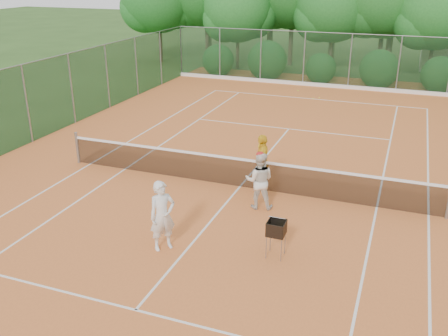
% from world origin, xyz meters
% --- Properties ---
extents(ground, '(120.00, 120.00, 0.00)m').
position_xyz_m(ground, '(0.00, 0.00, 0.00)').
color(ground, '#2B4C1B').
rests_on(ground, ground).
extents(clay_court, '(18.00, 36.00, 0.02)m').
position_xyz_m(clay_court, '(0.00, 0.00, 0.01)').
color(clay_court, orange).
rests_on(clay_court, ground).
extents(tennis_net, '(11.97, 0.10, 1.10)m').
position_xyz_m(tennis_net, '(0.00, 0.00, 0.53)').
color(tennis_net, gray).
rests_on(tennis_net, clay_court).
extents(player_white, '(0.73, 0.75, 1.75)m').
position_xyz_m(player_white, '(-0.55, -4.07, 0.89)').
color(player_white, silver).
rests_on(player_white, clay_court).
extents(player_center_grp, '(0.91, 0.78, 1.68)m').
position_xyz_m(player_center_grp, '(0.96, -1.14, 0.85)').
color(player_center_grp, silver).
rests_on(player_center_grp, clay_court).
extents(player_yellow, '(0.70, 1.09, 1.73)m').
position_xyz_m(player_yellow, '(0.65, 0.17, 0.89)').
color(player_yellow, yellow).
rests_on(player_yellow, clay_court).
extents(ball_hopper, '(0.40, 0.40, 0.92)m').
position_xyz_m(ball_hopper, '(2.08, -3.48, 0.75)').
color(ball_hopper, gray).
rests_on(ball_hopper, clay_court).
extents(stray_ball_a, '(0.07, 0.07, 0.07)m').
position_xyz_m(stray_ball_a, '(0.22, 12.13, 0.05)').
color(stray_ball_a, yellow).
rests_on(stray_ball_a, clay_court).
extents(stray_ball_b, '(0.07, 0.07, 0.07)m').
position_xyz_m(stray_ball_b, '(-1.18, 13.36, 0.05)').
color(stray_ball_b, '#BED732').
rests_on(stray_ball_b, clay_court).
extents(stray_ball_c, '(0.07, 0.07, 0.07)m').
position_xyz_m(stray_ball_c, '(-0.06, 11.89, 0.05)').
color(stray_ball_c, yellow).
rests_on(stray_ball_c, clay_court).
extents(court_markings, '(11.03, 23.83, 0.01)m').
position_xyz_m(court_markings, '(0.00, 0.00, 0.02)').
color(court_markings, white).
rests_on(court_markings, clay_court).
extents(fence_back, '(18.07, 0.07, 3.00)m').
position_xyz_m(fence_back, '(0.00, 15.00, 1.52)').
color(fence_back, '#19381E').
rests_on(fence_back, clay_court).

